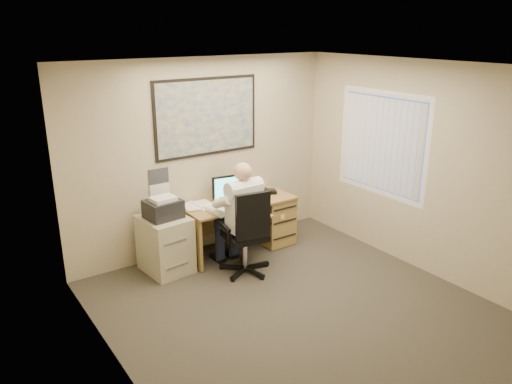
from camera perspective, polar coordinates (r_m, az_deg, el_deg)
room_shell at (r=5.19m, az=5.95°, el=-1.07°), size 4.00×4.50×2.70m
desk at (r=7.30m, az=0.03°, el=-2.74°), size 1.60×0.97×1.08m
world_map at (r=6.88m, az=-5.62°, el=8.53°), size 1.56×0.03×1.06m
wall_calendar at (r=6.76m, az=-11.00°, el=0.93°), size 0.28×0.01×0.42m
window_blinds at (r=7.03m, az=14.14°, el=5.35°), size 0.06×1.40×1.30m
filing_cabinet at (r=6.61m, az=-10.35°, el=-5.34°), size 0.59×0.69×1.03m
office_chair at (r=6.49m, az=-0.96°, el=-6.51°), size 0.79×0.79×1.16m
person at (r=6.39m, az=-1.45°, el=-3.02°), size 0.66×0.91×1.47m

